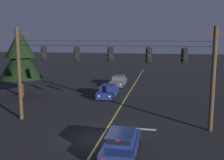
% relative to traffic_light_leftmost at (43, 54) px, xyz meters
% --- Properties ---
extents(ground_plane, '(180.00, 180.00, 0.00)m').
position_rel_traffic_light_leftmost_xyz_m(ground_plane, '(5.27, -2.98, -5.41)').
color(ground_plane, black).
extents(lane_centre_stripe, '(0.14, 60.00, 0.01)m').
position_rel_traffic_light_leftmost_xyz_m(lane_centre_stripe, '(5.27, 6.02, -5.41)').
color(lane_centre_stripe, '#D1C64C').
rests_on(lane_centre_stripe, ground).
extents(stop_bar_paint, '(3.40, 0.36, 0.01)m').
position_rel_traffic_light_leftmost_xyz_m(stop_bar_paint, '(7.17, -0.58, -5.41)').
color(stop_bar_paint, silver).
rests_on(stop_bar_paint, ground).
extents(signal_span_assembly, '(16.65, 0.32, 7.46)m').
position_rel_traffic_light_leftmost_xyz_m(signal_span_assembly, '(5.27, 0.02, -1.53)').
color(signal_span_assembly, '#423021').
rests_on(signal_span_assembly, ground).
extents(traffic_light_leftmost, '(0.48, 0.41, 1.22)m').
position_rel_traffic_light_leftmost_xyz_m(traffic_light_leftmost, '(0.00, 0.00, 0.00)').
color(traffic_light_leftmost, black).
extents(traffic_light_left_inner, '(0.48, 0.41, 1.22)m').
position_rel_traffic_light_leftmost_xyz_m(traffic_light_left_inner, '(2.69, 0.00, 0.00)').
color(traffic_light_left_inner, black).
extents(traffic_light_centre, '(0.48, 0.41, 1.22)m').
position_rel_traffic_light_leftmost_xyz_m(traffic_light_centre, '(5.33, 0.00, 0.00)').
color(traffic_light_centre, black).
extents(traffic_light_right_inner, '(0.48, 0.41, 1.22)m').
position_rel_traffic_light_leftmost_xyz_m(traffic_light_right_inner, '(8.17, 0.00, 0.00)').
color(traffic_light_right_inner, black).
extents(traffic_light_rightmost, '(0.48, 0.41, 1.22)m').
position_rel_traffic_light_leftmost_xyz_m(traffic_light_rightmost, '(10.69, 0.00, 0.00)').
color(traffic_light_rightmost, black).
extents(car_waiting_near_lane, '(1.80, 4.33, 1.39)m').
position_rel_traffic_light_leftmost_xyz_m(car_waiting_near_lane, '(6.98, -5.12, -4.76)').
color(car_waiting_near_lane, navy).
rests_on(car_waiting_near_lane, ground).
extents(car_oncoming_lead, '(1.80, 4.42, 1.39)m').
position_rel_traffic_light_leftmost_xyz_m(car_oncoming_lead, '(3.25, 9.26, -4.76)').
color(car_oncoming_lead, navy).
rests_on(car_oncoming_lead, ground).
extents(car_oncoming_trailing, '(1.80, 4.42, 1.39)m').
position_rel_traffic_light_leftmost_xyz_m(car_oncoming_trailing, '(3.25, 16.40, -4.76)').
color(car_oncoming_trailing, '#4C4C51').
rests_on(car_oncoming_trailing, ground).
extents(tree_verge_near, '(4.71, 4.71, 7.51)m').
position_rel_traffic_light_leftmost_xyz_m(tree_verge_near, '(-6.32, 7.65, -0.87)').
color(tree_verge_near, '#332316').
rests_on(tree_verge_near, ground).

